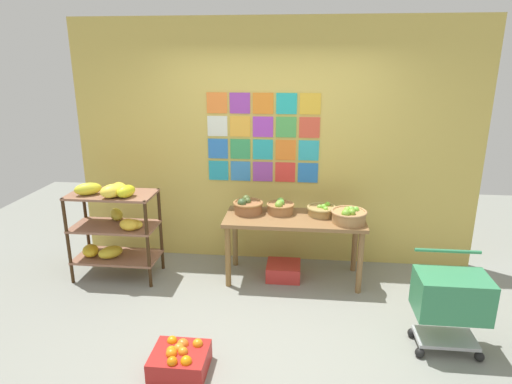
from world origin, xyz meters
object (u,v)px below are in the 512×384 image
Objects in this scene: banana_shelf_unit at (113,220)px; fruit_basket_right at (322,210)px; fruit_basket_back_right at (280,207)px; shopping_cart at (451,299)px; orange_crate_foreground at (180,360)px; produce_crate_under_table at (283,271)px; display_table at (294,225)px; fruit_basket_centre at (349,215)px; fruit_basket_left at (248,206)px.

banana_shelf_unit is 2.26m from fruit_basket_right.
fruit_basket_back_right is 1.94m from shopping_cart.
fruit_basket_right is at bearing 56.65° from orange_crate_foreground.
produce_crate_under_table is (0.05, -0.11, -0.71)m from fruit_basket_back_right.
fruit_basket_back_right is (1.79, 0.29, 0.12)m from banana_shelf_unit.
display_table is 4.65× the size of fruit_basket_right.
fruit_basket_right is at bearing 13.69° from produce_crate_under_table.
fruit_basket_centre is at bearing 47.31° from orange_crate_foreground.
fruit_basket_left reaches higher than produce_crate_under_table.
produce_crate_under_table is at bearing -166.31° from fruit_basket_right.
produce_crate_under_table is (-0.67, 0.10, -0.72)m from fruit_basket_centre.
fruit_basket_left is 0.90× the size of fruit_basket_centre.
banana_shelf_unit is 2.98× the size of produce_crate_under_table.
display_table is 0.34m from fruit_basket_right.
fruit_basket_back_right is 0.45m from fruit_basket_right.
banana_shelf_unit reaches higher than fruit_basket_left.
fruit_basket_centre reaches higher than orange_crate_foreground.
fruit_basket_back_right reaches higher than fruit_basket_right.
fruit_basket_centre is 2.18m from orange_crate_foreground.
fruit_basket_left is at bearing 141.71° from shopping_cart.
produce_crate_under_table is 1.78m from orange_crate_foreground.
fruit_basket_centre is at bearing 121.49° from shopping_cart.
produce_crate_under_table is (1.84, 0.17, -0.59)m from banana_shelf_unit.
fruit_basket_back_right reaches higher than shopping_cart.
fruit_basket_centre is 0.99× the size of produce_crate_under_table.
banana_shelf_unit is at bearing -169.77° from fruit_basket_left.
fruit_basket_right is at bearing 17.58° from display_table.
banana_shelf_unit reaches higher than shopping_cart.
display_table is 4.01× the size of produce_crate_under_table.
display_table is 0.55m from produce_crate_under_table.
banana_shelf_unit is 1.36× the size of shopping_cart.
fruit_basket_back_right is at bearing 68.54° from orange_crate_foreground.
fruit_basket_left is 0.81m from fruit_basket_right.
display_table is 4.49× the size of fruit_basket_left.
fruit_basket_left reaches higher than fruit_basket_centre.
banana_shelf_unit is 1.82m from fruit_basket_back_right.
fruit_basket_back_right reaches higher than produce_crate_under_table.
banana_shelf_unit reaches higher than produce_crate_under_table.
fruit_basket_right is at bearing 6.90° from banana_shelf_unit.
fruit_basket_left is 0.77× the size of orange_crate_foreground.
produce_crate_under_table is 0.86× the size of orange_crate_foreground.
shopping_cart is at bearing -50.16° from fruit_basket_right.
display_table is at bearing 62.69° from orange_crate_foreground.
banana_shelf_unit reaches higher than orange_crate_foreground.
produce_crate_under_table is at bearing -11.66° from fruit_basket_left.
banana_shelf_unit is at bearing -178.42° from fruit_basket_centre.
fruit_basket_left is 1.04× the size of fruit_basket_right.
banana_shelf_unit is at bearing -174.60° from produce_crate_under_table.
orange_crate_foreground is at bearing -123.35° from fruit_basket_right.
banana_shelf_unit is at bearing 127.39° from orange_crate_foreground.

